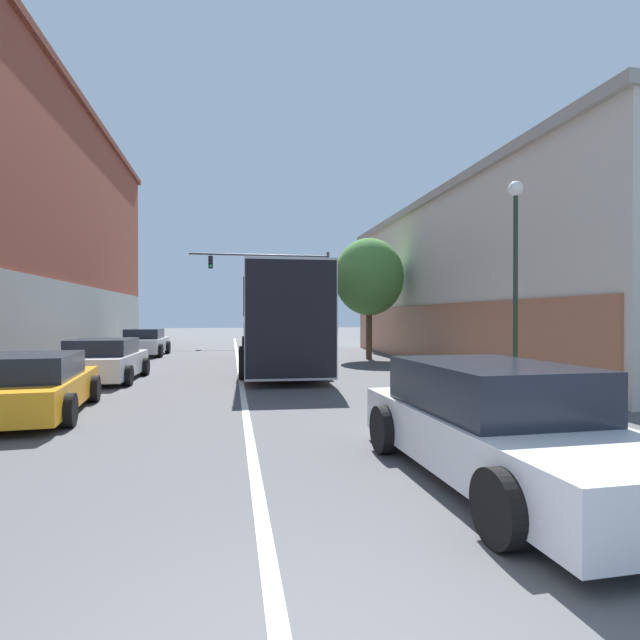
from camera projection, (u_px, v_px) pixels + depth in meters
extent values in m
cube|color=silver|center=(239.00, 365.00, 19.14)|extent=(0.14, 46.36, 0.01)
cube|color=#9E998E|center=(68.00, 324.00, 19.47)|extent=(0.24, 28.63, 3.20)
cube|color=beige|center=(528.00, 281.00, 20.90)|extent=(8.99, 20.94, 6.72)
cube|color=#A86647|center=(428.00, 334.00, 20.13)|extent=(0.24, 20.52, 2.35)
cube|color=gray|center=(528.00, 205.00, 20.87)|extent=(9.34, 21.15, 0.30)
cube|color=#B7B7BC|center=(278.00, 318.00, 18.82)|extent=(2.82, 12.18, 3.20)
cube|color=black|center=(278.00, 303.00, 18.82)|extent=(2.86, 11.94, 1.02)
cube|color=beige|center=(278.00, 325.00, 18.82)|extent=(2.85, 12.06, 0.32)
cube|color=black|center=(291.00, 319.00, 12.85)|extent=(2.36, 0.14, 3.07)
cylinder|color=black|center=(245.00, 347.00, 22.37)|extent=(0.33, 1.01, 1.00)
cylinder|color=black|center=(300.00, 347.00, 22.72)|extent=(0.33, 1.01, 1.00)
cylinder|color=black|center=(244.00, 363.00, 14.94)|extent=(0.33, 1.01, 1.00)
cylinder|color=black|center=(325.00, 362.00, 15.29)|extent=(0.33, 1.01, 1.00)
cube|color=silver|center=(502.00, 441.00, 5.67)|extent=(1.89, 4.69, 0.60)
cube|color=black|center=(489.00, 386.00, 5.94)|extent=(1.68, 2.46, 0.56)
cylinder|color=black|center=(384.00, 429.00, 6.89)|extent=(0.24, 0.66, 0.65)
cylinder|color=black|center=(502.00, 424.00, 7.26)|extent=(0.24, 0.66, 0.65)
cylinder|color=black|center=(501.00, 508.00, 4.08)|extent=(0.24, 0.66, 0.65)
cube|color=silver|center=(145.00, 345.00, 23.92)|extent=(1.76, 3.86, 0.65)
cube|color=black|center=(144.00, 334.00, 23.73)|extent=(1.58, 2.02, 0.46)
cylinder|color=black|center=(132.00, 348.00, 24.96)|extent=(0.23, 0.65, 0.64)
cylinder|color=black|center=(168.00, 347.00, 25.23)|extent=(0.23, 0.65, 0.64)
cylinder|color=black|center=(120.00, 351.00, 22.62)|extent=(0.23, 0.65, 0.64)
cylinder|color=black|center=(160.00, 350.00, 22.89)|extent=(0.23, 0.65, 0.64)
cube|color=orange|center=(30.00, 392.00, 9.48)|extent=(2.15, 4.35, 0.56)
cube|color=black|center=(27.00, 367.00, 9.27)|extent=(1.82, 2.33, 0.46)
cylinder|color=black|center=(0.00, 392.00, 10.49)|extent=(0.28, 0.60, 0.59)
cylinder|color=black|center=(94.00, 389.00, 10.98)|extent=(0.28, 0.60, 0.59)
cylinder|color=black|center=(68.00, 410.00, 8.47)|extent=(0.28, 0.60, 0.59)
cube|color=silver|center=(105.00, 365.00, 14.59)|extent=(1.81, 3.98, 0.63)
cube|color=black|center=(103.00, 347.00, 14.39)|extent=(1.63, 2.09, 0.45)
cylinder|color=black|center=(85.00, 367.00, 15.66)|extent=(0.23, 0.57, 0.57)
cylinder|color=black|center=(145.00, 366.00, 15.94)|extent=(0.23, 0.57, 0.57)
cylinder|color=black|center=(57.00, 377.00, 13.24)|extent=(0.23, 0.57, 0.57)
cylinder|color=black|center=(128.00, 375.00, 13.52)|extent=(0.23, 0.57, 0.57)
cylinder|color=#333338|center=(328.00, 298.00, 33.16)|extent=(0.18, 0.18, 6.16)
cylinder|color=#333338|center=(260.00, 255.00, 32.35)|extent=(8.99, 0.12, 0.12)
cube|color=black|center=(288.00, 264.00, 32.67)|extent=(0.28, 0.24, 0.80)
sphere|color=black|center=(288.00, 260.00, 32.52)|extent=(0.18, 0.18, 0.18)
sphere|color=black|center=(288.00, 263.00, 32.52)|extent=(0.18, 0.18, 0.18)
sphere|color=green|center=(288.00, 267.00, 32.52)|extent=(0.18, 0.18, 0.18)
cube|color=black|center=(211.00, 262.00, 31.80)|extent=(0.28, 0.24, 0.80)
sphere|color=black|center=(211.00, 258.00, 31.65)|extent=(0.18, 0.18, 0.18)
sphere|color=black|center=(211.00, 262.00, 31.65)|extent=(0.18, 0.18, 0.18)
sphere|color=green|center=(211.00, 266.00, 31.65)|extent=(0.18, 0.18, 0.18)
cone|color=#233323|center=(515.00, 397.00, 11.05)|extent=(0.26, 0.26, 0.20)
cylinder|color=#233323|center=(515.00, 298.00, 11.03)|extent=(0.10, 0.10, 4.60)
sphere|color=white|center=(516.00, 189.00, 11.01)|extent=(0.34, 0.34, 0.34)
cylinder|color=#4C3823|center=(369.00, 333.00, 21.97)|extent=(0.27, 0.27, 2.32)
ellipsoid|color=#4C843D|center=(369.00, 277.00, 21.95)|extent=(3.09, 2.78, 3.40)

